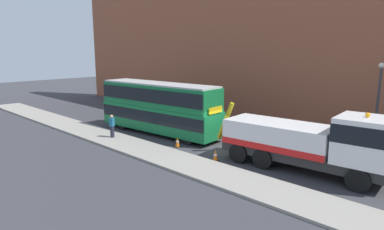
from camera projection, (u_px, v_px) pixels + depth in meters
The scene contains 9 objects.
ground_plane at pixel (226, 149), 22.93m from camera, with size 120.00×120.00×0.00m, color #38383D.
near_kerb at pixel (182, 162), 19.94m from camera, with size 60.00×2.80×0.15m, color gray.
building_facade at pixel (293, 31), 27.42m from camera, with size 60.00×1.50×16.00m.
recovery_tow_truck at pixel (310, 141), 18.29m from camera, with size 10.22×3.31×3.67m.
double_decker_bus at pixel (159, 106), 26.64m from camera, with size 11.17×3.38×4.06m.
pedestrian_onlooker at pixel (112, 126), 25.14m from camera, with size 0.41×0.47×1.71m.
traffic_cone_near_bus at pixel (177, 142), 23.25m from camera, with size 0.36×0.36×0.72m.
traffic_cone_midway at pixel (215, 156), 20.33m from camera, with size 0.36×0.36×0.72m.
street_lamp at pixel (378, 99), 21.75m from camera, with size 0.36×0.36×5.83m.
Camera 1 is at (13.58, -17.52, 6.70)m, focal length 31.48 mm.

